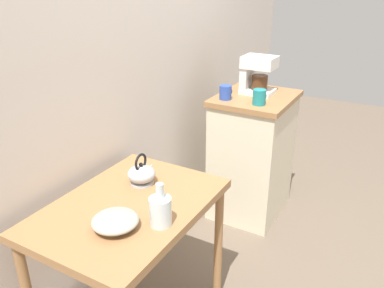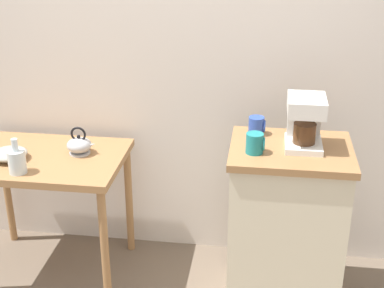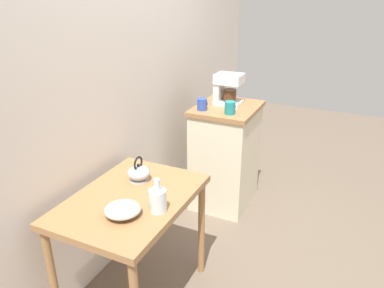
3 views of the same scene
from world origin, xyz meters
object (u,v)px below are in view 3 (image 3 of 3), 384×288
object	(u,v)px
bowl_stoneware	(123,209)
glass_carafe_vase	(158,200)
teakettle	(139,173)
coffee_maker	(226,88)
mug_dark_teal	(230,108)
mug_blue	(202,104)

from	to	relation	value
bowl_stoneware	glass_carafe_vase	distance (m)	0.19
teakettle	coffee_maker	bearing A→B (deg)	-5.25
coffee_maker	mug_dark_teal	xyz separation A→B (m)	(-0.23, -0.12, -0.09)
glass_carafe_vase	coffee_maker	bearing A→B (deg)	6.38
coffee_maker	teakettle	bearing A→B (deg)	174.75
teakettle	mug_blue	size ratio (longest dim) A/B	1.78
bowl_stoneware	mug_blue	xyz separation A→B (m)	(1.32, 0.13, 0.18)
mug_blue	mug_dark_teal	xyz separation A→B (m)	(-0.00, -0.24, 0.00)
teakettle	mug_blue	world-z (taller)	mug_blue
coffee_maker	bowl_stoneware	bearing A→B (deg)	-179.39
teakettle	bowl_stoneware	bearing A→B (deg)	-160.23
bowl_stoneware	mug_dark_teal	distance (m)	1.33
bowl_stoneware	coffee_maker	distance (m)	1.57
teakettle	mug_blue	bearing A→B (deg)	0.43
mug_blue	mug_dark_teal	world-z (taller)	mug_dark_teal
mug_blue	mug_dark_teal	size ratio (longest dim) A/B	0.94
bowl_stoneware	teakettle	size ratio (longest dim) A/B	1.15
bowl_stoneware	mug_blue	distance (m)	1.33
glass_carafe_vase	coffee_maker	world-z (taller)	coffee_maker
teakettle	coffee_maker	world-z (taller)	coffee_maker
coffee_maker	mug_blue	distance (m)	0.28
mug_blue	teakettle	bearing A→B (deg)	-179.57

